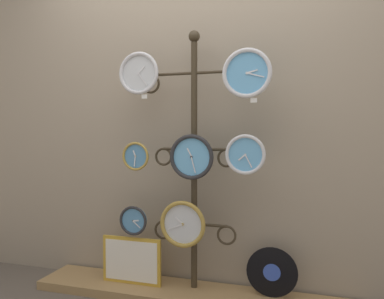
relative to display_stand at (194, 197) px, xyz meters
name	(u,v)px	position (x,y,z in m)	size (l,w,h in m)	color
shop_wall	(201,93)	(0.00, 0.16, 0.72)	(4.40, 0.04, 2.80)	gray
low_shelf	(192,295)	(0.00, -0.06, -0.65)	(2.20, 0.36, 0.06)	#9E7A4C
display_stand	(194,197)	(0.00, 0.00, 0.00)	(0.77, 0.36, 1.80)	#382D1E
clock_top_left	(139,73)	(-0.36, -0.09, 0.84)	(0.29, 0.04, 0.29)	silver
clock_top_right	(247,73)	(0.37, -0.12, 0.80)	(0.31, 0.04, 0.31)	#60A8DB
clock_middle_left	(136,156)	(-0.39, -0.10, 0.28)	(0.20, 0.04, 0.20)	#4C84B2
clock_middle_center	(192,157)	(0.01, -0.10, 0.28)	(0.30, 0.04, 0.30)	#60A8DB
clock_middle_right	(245,155)	(0.36, -0.09, 0.30)	(0.25, 0.04, 0.25)	#60A8DB
clock_bottom_left	(133,221)	(-0.41, -0.09, -0.17)	(0.20, 0.04, 0.20)	#4C84B2
clock_bottom_center	(183,224)	(-0.04, -0.11, -0.16)	(0.31, 0.04, 0.31)	silver
vinyl_record	(272,272)	(0.52, -0.01, -0.46)	(0.33, 0.01, 0.33)	black
picture_frame	(132,261)	(-0.44, -0.07, -0.46)	(0.44, 0.02, 0.33)	gold
price_tag_upper	(144,96)	(-0.32, -0.09, 0.68)	(0.04, 0.00, 0.03)	white
price_tag_mid	(254,100)	(0.41, -0.12, 0.64)	(0.04, 0.00, 0.03)	white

